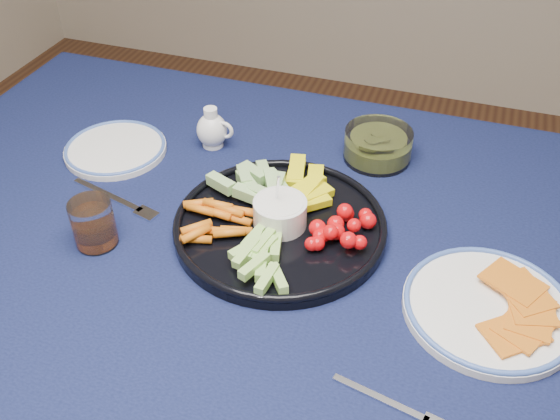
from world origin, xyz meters
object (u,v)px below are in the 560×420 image
(cheese_plate, at_px, (489,306))
(dining_table, at_px, (331,317))
(crudite_platter, at_px, (279,221))
(juice_tumbler, at_px, (94,226))
(side_plate_extra, at_px, (115,148))
(pickle_bowl, at_px, (378,146))
(creamer_pitcher, at_px, (212,130))

(cheese_plate, bearing_deg, dining_table, -178.95)
(dining_table, bearing_deg, crudite_platter, 146.70)
(dining_table, xyz_separation_m, juice_tumbler, (-0.38, -0.05, 0.12))
(crudite_platter, bearing_deg, juice_tumbler, -155.60)
(cheese_plate, distance_m, juice_tumbler, 0.60)
(side_plate_extra, bearing_deg, crudite_platter, -17.31)
(pickle_bowl, height_order, juice_tumbler, juice_tumbler)
(dining_table, relative_size, creamer_pitcher, 20.50)
(dining_table, bearing_deg, creamer_pitcher, 139.29)
(juice_tumbler, bearing_deg, creamer_pitcher, 78.83)
(pickle_bowl, bearing_deg, dining_table, -88.87)
(creamer_pitcher, xyz_separation_m, cheese_plate, (0.54, -0.27, -0.02))
(pickle_bowl, distance_m, cheese_plate, 0.40)
(dining_table, height_order, pickle_bowl, pickle_bowl)
(cheese_plate, bearing_deg, crudite_platter, 168.16)
(creamer_pitcher, relative_size, pickle_bowl, 0.65)
(crudite_platter, distance_m, cheese_plate, 0.34)
(creamer_pitcher, distance_m, cheese_plate, 0.60)
(cheese_plate, height_order, juice_tumbler, juice_tumbler)
(crudite_platter, bearing_deg, cheese_plate, -11.84)
(crudite_platter, bearing_deg, pickle_bowl, 67.35)
(juice_tumbler, distance_m, side_plate_extra, 0.26)
(crudite_platter, relative_size, side_plate_extra, 1.80)
(crudite_platter, distance_m, side_plate_extra, 0.39)
(side_plate_extra, bearing_deg, dining_table, -21.44)
(pickle_bowl, bearing_deg, creamer_pitcher, -169.16)
(creamer_pitcher, height_order, pickle_bowl, creamer_pitcher)
(crudite_platter, bearing_deg, dining_table, -33.30)
(creamer_pitcher, relative_size, juice_tumbler, 1.03)
(juice_tumbler, xyz_separation_m, side_plate_extra, (-0.10, 0.23, -0.03))
(crudite_platter, distance_m, creamer_pitcher, 0.28)
(dining_table, bearing_deg, juice_tumbler, -173.13)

